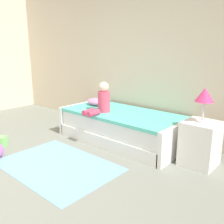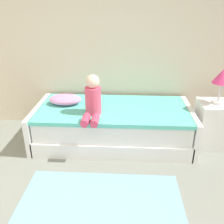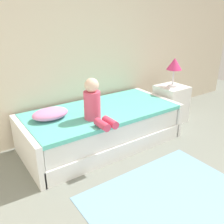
% 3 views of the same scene
% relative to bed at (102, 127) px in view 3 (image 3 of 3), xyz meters
% --- Properties ---
extents(wall_rear, '(7.20, 0.10, 2.90)m').
position_rel_bed_xyz_m(wall_rear, '(-0.08, 0.60, 1.20)').
color(wall_rear, beige).
rests_on(wall_rear, ground).
extents(bed, '(2.11, 1.00, 0.50)m').
position_rel_bed_xyz_m(bed, '(0.00, 0.00, 0.00)').
color(bed, white).
rests_on(bed, ground).
extents(nightstand, '(0.44, 0.44, 0.60)m').
position_rel_bed_xyz_m(nightstand, '(1.35, -0.01, 0.05)').
color(nightstand, white).
rests_on(nightstand, ground).
extents(table_lamp, '(0.24, 0.24, 0.45)m').
position_rel_bed_xyz_m(table_lamp, '(1.35, -0.01, 0.69)').
color(table_lamp, silver).
rests_on(table_lamp, nightstand).
extents(child_figure, '(0.20, 0.51, 0.50)m').
position_rel_bed_xyz_m(child_figure, '(-0.24, -0.23, 0.46)').
color(child_figure, '#E04C6B').
rests_on(child_figure, bed).
extents(pillow, '(0.44, 0.30, 0.13)m').
position_rel_bed_xyz_m(pillow, '(-0.66, 0.10, 0.32)').
color(pillow, '#EA8CC6').
rests_on(pillow, bed).
extents(area_rug, '(1.60, 1.10, 0.01)m').
position_rel_bed_xyz_m(area_rug, '(-0.06, -1.30, -0.24)').
color(area_rug, '#7AA8CC').
rests_on(area_rug, ground).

